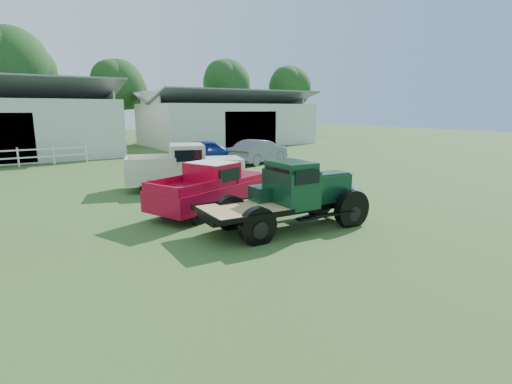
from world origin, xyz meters
TOP-DOWN VIEW (x-y plane):
  - ground at (0.00, 0.00)m, footprint 120.00×120.00m
  - shed_right at (14.00, 27.00)m, footprint 16.80×9.20m
  - tree_b at (-4.00, 34.00)m, footprint 6.90×6.90m
  - tree_c at (5.00, 33.00)m, footprint 5.40×5.40m
  - tree_d at (18.00, 34.00)m, footprint 6.00×6.00m
  - tree_e at (26.00, 32.00)m, footprint 5.70×5.70m
  - vintage_flatbed at (0.81, 0.40)m, footprint 5.24×2.34m
  - red_pickup at (-0.18, 3.49)m, footprint 5.15×3.42m
  - white_pickup at (0.79, 7.84)m, footprint 5.72×3.73m
  - misc_car_blue at (5.51, 14.61)m, footprint 5.01×3.12m
  - misc_car_grey at (8.41, 13.04)m, footprint 4.96×3.19m

SIDE VIEW (x-z plane):
  - ground at x=0.00m, z-range 0.00..0.00m
  - misc_car_grey at x=8.41m, z-range 0.00..1.54m
  - misc_car_blue at x=5.51m, z-range 0.00..1.59m
  - red_pickup at x=-0.18m, z-range 0.00..1.75m
  - white_pickup at x=0.79m, z-range 0.00..1.96m
  - vintage_flatbed at x=0.81m, z-range 0.00..2.03m
  - shed_right at x=14.00m, z-range 0.00..5.20m
  - tree_c at x=5.00m, z-range 0.00..9.00m
  - tree_e at x=26.00m, z-range 0.00..9.50m
  - tree_d at x=18.00m, z-range 0.00..10.00m
  - tree_b at x=-4.00m, z-range 0.00..11.50m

